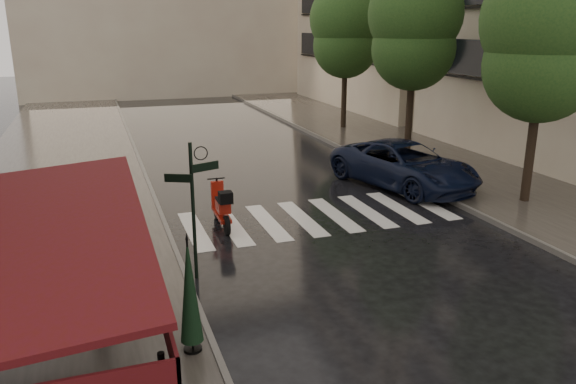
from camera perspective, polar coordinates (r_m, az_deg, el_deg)
ground at (r=10.60m, az=0.35°, el=-14.37°), size 120.00×120.00×0.00m
sidewalk_near at (r=21.31m, az=-22.41°, el=0.69°), size 6.00×60.00×0.12m
sidewalk_far at (r=25.07m, az=13.44°, el=3.76°), size 5.50×60.00×0.12m
curb_near at (r=21.31m, az=-14.24°, el=1.50°), size 0.12×60.00×0.16m
curb_far at (r=23.70m, az=7.70°, el=3.37°), size 0.12×60.00×0.16m
crosswalk at (r=16.67m, az=3.12°, el=-2.47°), size 7.85×3.20×0.01m
signpost at (r=12.26m, az=-9.62°, el=-0.82°), size 1.17×0.29×3.10m
tree_near at (r=18.53m, az=24.72°, el=14.76°), size 3.80×3.80×7.99m
tree_mid at (r=24.08m, az=12.78°, el=16.58°), size 3.80×3.80×8.34m
tree_far at (r=30.36m, az=5.92°, el=16.57°), size 3.80×3.80×8.16m
pedestrian_with_umbrella at (r=11.84m, az=-19.48°, el=-2.33°), size 1.23×1.25×2.54m
scooter at (r=15.71m, az=-6.74°, el=-1.56°), size 0.51×1.90×1.25m
parked_car at (r=19.96m, az=11.70°, el=2.73°), size 4.00×6.08×1.55m
parasol_back at (r=9.56m, az=-9.96°, el=-9.87°), size 0.39×0.39×2.08m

